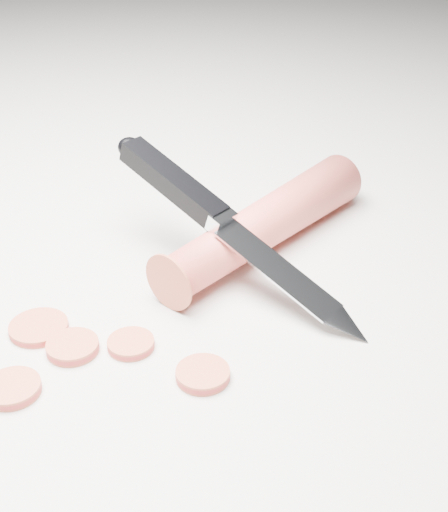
# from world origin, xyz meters

# --- Properties ---
(ground) EXTENTS (2.40, 2.40, 0.00)m
(ground) POSITION_xyz_m (0.00, 0.00, 0.00)
(ground) COLOR beige
(ground) RESTS_ON ground
(carrot) EXTENTS (0.13, 0.22, 0.04)m
(carrot) POSITION_xyz_m (0.08, 0.10, 0.02)
(carrot) COLOR #DF483D
(carrot) RESTS_ON ground
(carrot_slice_0) EXTENTS (0.03, 0.03, 0.01)m
(carrot_slice_0) POSITION_xyz_m (-0.02, -0.06, 0.00)
(carrot_slice_0) COLOR #CD5033
(carrot_slice_0) RESTS_ON ground
(carrot_slice_1) EXTENTS (0.04, 0.04, 0.01)m
(carrot_slice_1) POSITION_xyz_m (-0.05, -0.05, 0.00)
(carrot_slice_1) COLOR #CD5033
(carrot_slice_1) RESTS_ON ground
(carrot_slice_2) EXTENTS (0.03, 0.03, 0.01)m
(carrot_slice_2) POSITION_xyz_m (0.07, -0.07, 0.00)
(carrot_slice_2) COLOR #CD5033
(carrot_slice_2) RESTS_ON ground
(carrot_slice_3) EXTENTS (0.03, 0.03, 0.01)m
(carrot_slice_3) POSITION_xyz_m (0.02, -0.05, 0.00)
(carrot_slice_3) COLOR #CD5033
(carrot_slice_3) RESTS_ON ground
(carrot_slice_5) EXTENTS (0.03, 0.03, 0.01)m
(carrot_slice_5) POSITION_xyz_m (-0.03, -0.11, 0.00)
(carrot_slice_5) COLOR #CD5033
(carrot_slice_5) RESTS_ON ground
(kitchen_knife) EXTENTS (0.23, 0.12, 0.09)m
(kitchen_knife) POSITION_xyz_m (0.06, 0.05, 0.04)
(kitchen_knife) COLOR silver
(kitchen_knife) RESTS_ON ground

